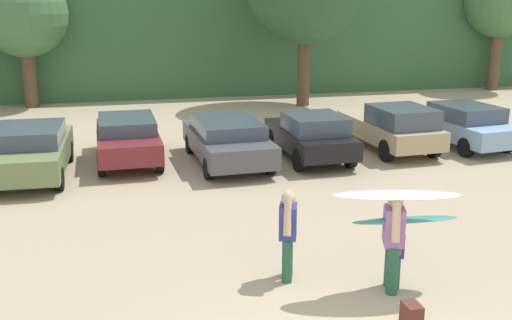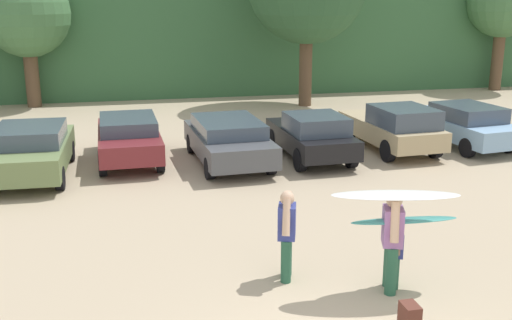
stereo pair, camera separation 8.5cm
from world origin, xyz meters
TOP-DOWN VIEW (x-y plane):
  - hillside_ridge at (0.00, 28.29)m, footprint 108.00×12.00m
  - tree_center at (-6.85, 21.58)m, footprint 3.77×3.77m
  - tree_left at (16.18, 21.53)m, footprint 3.61×3.61m
  - parked_car_olive_green at (-5.57, 10.19)m, footprint 2.05×4.43m
  - parked_car_maroon at (-2.90, 11.25)m, footprint 1.89×4.31m
  - parked_car_dark_gray at (0.00, 10.39)m, footprint 2.18×4.58m
  - parked_car_black at (2.58, 10.27)m, footprint 1.92×4.09m
  - parked_car_tan at (5.46, 10.70)m, footprint 2.07×4.38m
  - parked_car_sky_blue at (7.99, 10.94)m, footprint 2.36×4.85m
  - person_adult at (1.28, 1.68)m, footprint 0.45×0.72m
  - person_child at (1.41, 1.79)m, footprint 0.30×0.49m
  - person_companion at (-0.35, 2.49)m, footprint 0.41×0.72m
  - surfboard_white at (1.25, 1.58)m, footprint 2.22×1.04m
  - surfboard_teal at (1.50, 1.73)m, footprint 1.91×0.65m
  - backpack_dropped at (1.00, 0.35)m, footprint 0.24×0.34m

SIDE VIEW (x-z plane):
  - backpack_dropped at x=1.00m, z-range 0.00..0.45m
  - person_child at x=1.41m, z-range 0.08..1.27m
  - parked_car_sky_blue at x=7.99m, z-range 0.03..1.43m
  - parked_car_dark_gray at x=0.00m, z-range 0.07..1.40m
  - parked_car_black at x=2.58m, z-range 0.03..1.47m
  - parked_car_maroon at x=-2.90m, z-range 0.08..1.43m
  - parked_car_olive_green at x=-5.57m, z-range 0.04..1.48m
  - parked_car_tan at x=5.46m, z-range 0.02..1.55m
  - person_companion at x=-0.35m, z-range 0.11..1.75m
  - person_adult at x=1.28m, z-range 0.11..1.89m
  - surfboard_teal at x=1.50m, z-range 1.16..1.33m
  - surfboard_white at x=1.25m, z-range 1.72..1.81m
  - hillside_ridge at x=0.00m, z-range 0.00..5.62m
  - tree_center at x=-6.85m, z-range 1.05..7.01m
  - tree_left at x=16.18m, z-range 1.28..7.59m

